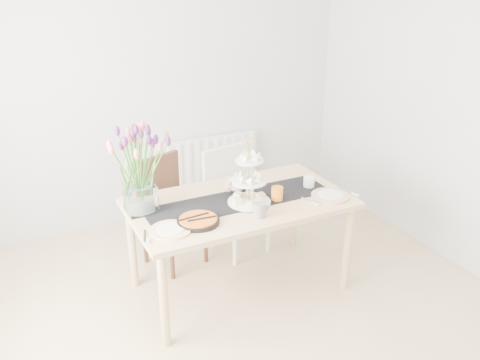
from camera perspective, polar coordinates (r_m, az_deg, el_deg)
name	(u,v)px	position (r m, az deg, el deg)	size (l,w,h in m)	color
room_shell	(266,169)	(2.82, 2.95, 1.29)	(4.50, 4.50, 4.50)	tan
radiator	(202,167)	(5.17, -4.25, 1.49)	(1.20, 0.08, 0.60)	white
dining_table	(239,210)	(3.75, -0.08, -3.38)	(1.60, 0.90, 0.75)	tan
chair_brown	(167,203)	(4.24, -8.24, -2.54)	(0.57, 0.57, 0.91)	#382214
chair_white	(233,192)	(4.39, -0.75, -1.32)	(0.52, 0.52, 0.91)	white
table_runner	(239,200)	(3.72, -0.08, -2.27)	(1.40, 0.35, 0.01)	black
tulip_vase	(137,157)	(3.47, -11.48, 2.52)	(0.73, 0.73, 0.63)	silver
cake_stand	(249,187)	(3.62, 1.05, -0.79)	(0.31, 0.31, 0.46)	gold
teapot	(237,183)	(3.83, -0.38, -0.39)	(0.23, 0.18, 0.15)	white
cream_jug	(309,182)	(3.96, 7.75, -0.23)	(0.09, 0.09, 0.09)	white
tart_tin	(198,221)	(3.41, -4.71, -4.57)	(0.29, 0.29, 0.03)	black
mug_grey	(259,210)	(3.46, 2.19, -3.40)	(0.09, 0.09, 0.10)	gray
mug_orange	(277,194)	(3.71, 4.20, -1.56)	(0.09, 0.09, 0.10)	orange
plate_left	(170,230)	(3.33, -7.81, -5.59)	(0.27, 0.27, 0.01)	white
plate_right	(330,196)	(3.84, 10.09, -1.74)	(0.28, 0.28, 0.01)	silver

